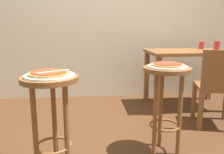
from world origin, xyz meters
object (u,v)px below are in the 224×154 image
stool_middle (166,91)px  pizza_foreground (49,73)px  serving_plate_middle (167,66)px  dining_table (188,60)px  cup_near_edge (217,46)px  pizza_server_knife (53,71)px  wooden_chair (218,85)px  stool_foreground (51,105)px  cup_far_edge (202,45)px  pizza_middle (167,64)px  serving_plate_foreground (49,75)px

stool_middle → pizza_foreground: bearing=-163.7°
serving_plate_middle → dining_table: 1.35m
cup_near_edge → pizza_server_knife: (-1.85, -1.30, -0.04)m
dining_table → cup_near_edge: size_ratio=8.11×
wooden_chair → stool_foreground: bearing=-155.7°
cup_near_edge → cup_far_edge: size_ratio=1.29×
pizza_middle → pizza_server_knife: bearing=-162.0°
stool_middle → pizza_server_knife: bearing=-162.0°
serving_plate_middle → pizza_server_knife: (-0.87, -0.28, 0.03)m
pizza_middle → dining_table: size_ratio=0.25×
pizza_foreground → pizza_server_knife: size_ratio=1.24×
serving_plate_foreground → pizza_middle: (0.90, 0.26, 0.02)m
dining_table → cup_far_edge: (0.27, 0.19, 0.18)m
dining_table → pizza_middle: bearing=-120.2°
stool_middle → pizza_middle: (-0.00, 0.00, 0.22)m
stool_foreground → serving_plate_foreground: 0.20m
serving_plate_middle → wooden_chair: (0.72, 0.47, -0.29)m
cup_near_edge → pizza_middle: bearing=-133.9°
stool_foreground → pizza_server_knife: (0.03, -0.02, 0.23)m
cup_far_edge → wooden_chair: size_ratio=0.12×
wooden_chair → stool_middle: bearing=-147.0°
dining_table → pizza_foreground: bearing=-137.9°
serving_plate_middle → wooden_chair: size_ratio=0.38×
serving_plate_foreground → stool_middle: (0.90, 0.26, -0.20)m
stool_middle → serving_plate_middle: size_ratio=2.34×
serving_plate_foreground → pizza_server_knife: 0.05m
serving_plate_foreground → stool_middle: serving_plate_foreground is taller
pizza_foreground → cup_near_edge: size_ratio=2.10×
pizza_foreground → cup_far_edge: bearing=41.1°
cup_near_edge → stool_middle: bearing=-133.9°
cup_near_edge → wooden_chair: bearing=-115.4°
pizza_middle → cup_far_edge: 1.65m
serving_plate_foreground → dining_table: bearing=42.1°
serving_plate_middle → cup_far_edge: (0.95, 1.35, 0.05)m
wooden_chair → pizza_foreground: bearing=-155.7°
pizza_foreground → stool_middle: size_ratio=0.36×
cup_near_edge → dining_table: bearing=155.8°
cup_near_edge → wooden_chair: 0.71m
stool_foreground → pizza_server_knife: pizza_server_knife is taller
pizza_middle → cup_far_edge: size_ratio=2.56×
wooden_chair → pizza_server_knife: bearing=-154.7°
dining_table → pizza_server_knife: pizza_server_knife is taller
pizza_middle → pizza_server_knife: pizza_server_knife is taller
dining_table → pizza_server_knife: (-1.55, -1.44, 0.15)m
serving_plate_foreground → pizza_foreground: size_ratio=1.23×
stool_middle → pizza_middle: 0.22m
stool_foreground → cup_far_edge: 2.47m
cup_far_edge → wooden_chair: cup_far_edge is taller
serving_plate_middle → dining_table: (0.67, 1.16, -0.12)m
serving_plate_foreground → pizza_foreground: (0.00, 0.00, 0.02)m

